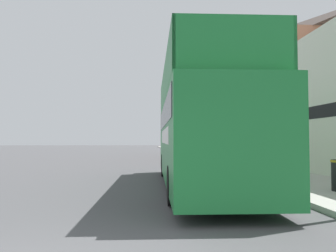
{
  "coord_description": "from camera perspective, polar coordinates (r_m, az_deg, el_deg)",
  "views": [
    {
      "loc": [
        1.21,
        -3.42,
        1.62
      ],
      "look_at": [
        2.02,
        6.01,
        2.01
      ],
      "focal_mm": 35.0,
      "sensor_mm": 36.0,
      "label": 1
    }
  ],
  "objects": [
    {
      "name": "tour_bus",
      "position": [
        11.38,
        5.61,
        -1.13
      ],
      "size": [
        2.94,
        10.58,
        4.1
      ],
      "rotation": [
        0.0,
        0.0,
        -0.04
      ],
      "color": "#1E7A38",
      "rests_on": "ground_plane"
    },
    {
      "name": "parked_car_ahead_of_bus",
      "position": [
        19.15,
        3.79,
        -5.13
      ],
      "size": [
        1.97,
        4.62,
        1.47
      ],
      "rotation": [
        0.0,
        0.0,
        -0.06
      ],
      "color": "silver",
      "rests_on": "ground_plane"
    },
    {
      "name": "lamp_post_second",
      "position": [
        16.88,
        11.04,
        3.35
      ],
      "size": [
        0.35,
        0.35,
        4.56
      ],
      "color": "black",
      "rests_on": "sidewalk"
    },
    {
      "name": "ground_plane",
      "position": [
        24.5,
        -7.82,
        -6.15
      ],
      "size": [
        144.0,
        144.0,
        0.0
      ],
      "primitive_type": "plane",
      "color": "#4C4C4F"
    },
    {
      "name": "sidewalk",
      "position": [
        22.24,
        10.23,
        -6.34
      ],
      "size": [
        3.58,
        108.0,
        0.14
      ],
      "color": "#ADAAA3",
      "rests_on": "ground_plane"
    },
    {
      "name": "brick_terrace_rear",
      "position": [
        29.45,
        16.23,
        4.98
      ],
      "size": [
        6.0,
        20.92,
        10.7
      ],
      "color": "#9E664C",
      "rests_on": "ground_plane"
    }
  ]
}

